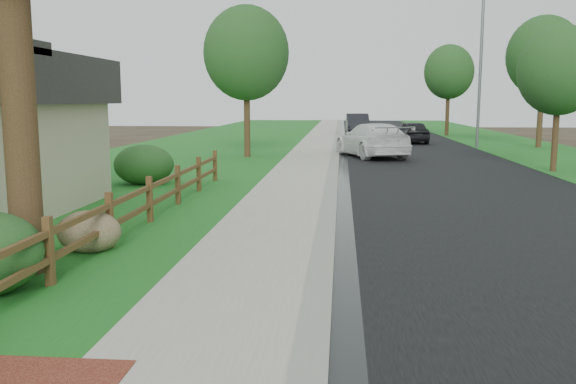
# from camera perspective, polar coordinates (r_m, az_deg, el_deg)

# --- Properties ---
(ground) EXTENTS (120.00, 120.00, 0.00)m
(ground) POSITION_cam_1_polar(r_m,az_deg,el_deg) (6.34, -1.94, -17.55)
(ground) COLOR #31271B
(road) EXTENTS (8.00, 90.00, 0.02)m
(road) POSITION_cam_1_polar(r_m,az_deg,el_deg) (40.93, 10.49, 4.54)
(road) COLOR black
(road) RESTS_ON ground
(curb) EXTENTS (0.40, 90.00, 0.12)m
(curb) POSITION_cam_1_polar(r_m,az_deg,el_deg) (40.74, 4.58, 4.71)
(curb) COLOR gray
(curb) RESTS_ON ground
(wet_gutter) EXTENTS (0.50, 90.00, 0.00)m
(wet_gutter) POSITION_cam_1_polar(r_m,az_deg,el_deg) (40.74, 5.07, 4.65)
(wet_gutter) COLOR black
(wet_gutter) RESTS_ON road
(sidewalk) EXTENTS (2.20, 90.00, 0.10)m
(sidewalk) POSITION_cam_1_polar(r_m,az_deg,el_deg) (40.77, 2.75, 4.72)
(sidewalk) COLOR #9F988B
(sidewalk) RESTS_ON ground
(grass_strip) EXTENTS (1.60, 90.00, 0.06)m
(grass_strip) POSITION_cam_1_polar(r_m,az_deg,el_deg) (40.89, 0.08, 4.71)
(grass_strip) COLOR #19591E
(grass_strip) RESTS_ON ground
(lawn_near) EXTENTS (9.00, 90.00, 0.04)m
(lawn_near) POSITION_cam_1_polar(r_m,az_deg,el_deg) (41.66, -7.09, 4.70)
(lawn_near) COLOR #19591E
(lawn_near) RESTS_ON ground
(verge_far) EXTENTS (6.00, 90.00, 0.04)m
(verge_far) POSITION_cam_1_polar(r_m,az_deg,el_deg) (42.15, 19.89, 4.30)
(verge_far) COLOR #19591E
(verge_far) RESTS_ON ground
(ranch_fence) EXTENTS (0.12, 16.92, 1.10)m
(ranch_fence) POSITION_cam_1_polar(r_m,az_deg,el_deg) (12.98, -14.43, -1.34)
(ranch_fence) COLOR #483318
(ranch_fence) RESTS_ON ground
(white_suv) EXTENTS (3.98, 6.16, 1.66)m
(white_suv) POSITION_cam_1_polar(r_m,az_deg,el_deg) (30.44, 7.86, 4.84)
(white_suv) COLOR white
(white_suv) RESTS_ON road
(dark_car_mid) EXTENTS (2.00, 4.33, 1.44)m
(dark_car_mid) POSITION_cam_1_polar(r_m,az_deg,el_deg) (41.07, 11.57, 5.54)
(dark_car_mid) COLOR black
(dark_car_mid) RESTS_ON road
(dark_car_far) EXTENTS (1.95, 5.18, 1.69)m
(dark_car_far) POSITION_cam_1_polar(r_m,az_deg,el_deg) (50.65, 6.51, 6.34)
(dark_car_far) COLOR black
(dark_car_far) RESTS_ON road
(streetlight) EXTENTS (2.06, 0.28, 8.92)m
(streetlight) POSITION_cam_1_polar(r_m,az_deg,el_deg) (37.75, 17.33, 11.63)
(streetlight) COLOR slate
(streetlight) RESTS_ON ground
(boulder) EXTENTS (1.19, 0.90, 0.79)m
(boulder) POSITION_cam_1_polar(r_m,az_deg,el_deg) (11.79, -18.12, -3.57)
(boulder) COLOR brown
(boulder) RESTS_ON ground
(shrub_d) EXTENTS (2.54, 2.54, 1.34)m
(shrub_d) POSITION_cam_1_polar(r_m,az_deg,el_deg) (20.81, -13.33, 2.50)
(shrub_d) COLOR #19461F
(shrub_d) RESTS_ON ground
(tree_near_left) EXTENTS (4.12, 4.12, 7.30)m
(tree_near_left) POSITION_cam_1_polar(r_m,az_deg,el_deg) (30.05, -3.92, 12.82)
(tree_near_left) COLOR #362516
(tree_near_left) RESTS_ON ground
(tree_near_right) EXTENTS (3.15, 3.15, 5.67)m
(tree_near_right) POSITION_cam_1_polar(r_m,az_deg,el_deg) (25.95, 24.06, 10.35)
(tree_near_right) COLOR #362516
(tree_near_right) RESTS_ON ground
(tree_mid_right) EXTENTS (4.22, 4.22, 7.64)m
(tree_mid_right) POSITION_cam_1_polar(r_m,az_deg,el_deg) (38.94, 22.82, 11.63)
(tree_mid_right) COLOR #362516
(tree_mid_right) RESTS_ON ground
(tree_far_right) EXTENTS (3.85, 3.85, 7.10)m
(tree_far_right) POSITION_cam_1_polar(r_m,az_deg,el_deg) (49.97, 14.82, 10.80)
(tree_far_right) COLOR #362516
(tree_far_right) RESTS_ON ground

